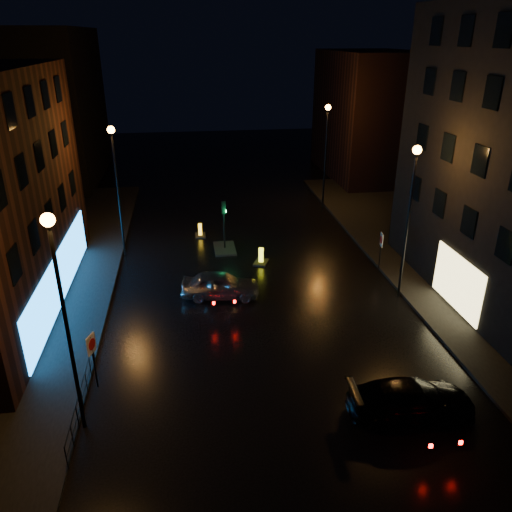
% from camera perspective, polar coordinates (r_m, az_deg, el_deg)
% --- Properties ---
extents(ground, '(120.00, 120.00, 0.00)m').
position_cam_1_polar(ground, '(21.97, 2.86, -13.40)').
color(ground, black).
rests_on(ground, ground).
extents(pavement_right, '(12.00, 44.00, 0.15)m').
position_cam_1_polar(pavement_right, '(33.38, 24.40, -1.72)').
color(pavement_right, black).
rests_on(pavement_right, ground).
extents(building_far_left, '(8.00, 16.00, 14.00)m').
position_cam_1_polar(building_far_left, '(53.95, -22.36, 15.51)').
color(building_far_left, black).
rests_on(building_far_left, ground).
extents(building_far_right, '(8.00, 14.00, 12.00)m').
position_cam_1_polar(building_far_right, '(53.01, 12.82, 15.43)').
color(building_far_right, black).
rests_on(building_far_right, ground).
extents(street_lamp_lnear, '(0.44, 0.44, 8.37)m').
position_cam_1_polar(street_lamp_lnear, '(17.51, -21.38, -4.14)').
color(street_lamp_lnear, black).
rests_on(street_lamp_lnear, ground).
extents(street_lamp_lfar, '(0.44, 0.44, 8.37)m').
position_cam_1_polar(street_lamp_lfar, '(32.34, -15.73, 9.17)').
color(street_lamp_lfar, black).
rests_on(street_lamp_lfar, ground).
extents(street_lamp_rnear, '(0.44, 0.44, 8.37)m').
position_cam_1_polar(street_lamp_rnear, '(26.89, 17.25, 6.09)').
color(street_lamp_rnear, black).
rests_on(street_lamp_rnear, ground).
extents(street_lamp_rfar, '(0.44, 0.44, 8.37)m').
position_cam_1_polar(street_lamp_rfar, '(41.46, 8.03, 12.92)').
color(street_lamp_rfar, black).
rests_on(street_lamp_rfar, ground).
extents(traffic_signal, '(1.40, 2.40, 3.45)m').
position_cam_1_polar(traffic_signal, '(33.73, -3.61, 1.55)').
color(traffic_signal, black).
rests_on(traffic_signal, ground).
extents(guard_railing, '(0.05, 6.04, 1.00)m').
position_cam_1_polar(guard_railing, '(20.92, -19.35, -14.63)').
color(guard_railing, black).
rests_on(guard_railing, ground).
extents(silver_hatchback, '(4.46, 2.28, 1.46)m').
position_cam_1_polar(silver_hatchback, '(27.57, -4.09, -3.30)').
color(silver_hatchback, '#9CA0A4').
rests_on(silver_hatchback, ground).
extents(dark_sedan, '(4.93, 2.19, 1.41)m').
position_cam_1_polar(dark_sedan, '(20.47, 17.34, -15.40)').
color(dark_sedan, black).
rests_on(dark_sedan, ground).
extents(bollard_near, '(1.19, 1.40, 1.04)m').
position_cam_1_polar(bollard_near, '(31.72, 0.59, -0.44)').
color(bollard_near, black).
rests_on(bollard_near, ground).
extents(bollard_far, '(0.75, 1.10, 0.95)m').
position_cam_1_polar(bollard_far, '(36.26, -6.39, 2.59)').
color(bollard_far, black).
rests_on(bollard_far, ground).
extents(road_sign_left, '(0.26, 0.59, 2.50)m').
position_cam_1_polar(road_sign_left, '(21.25, -18.24, -10.03)').
color(road_sign_left, black).
rests_on(road_sign_left, ground).
extents(road_sign_right, '(0.16, 0.60, 2.47)m').
position_cam_1_polar(road_sign_right, '(30.97, 14.12, 1.45)').
color(road_sign_right, black).
rests_on(road_sign_right, ground).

